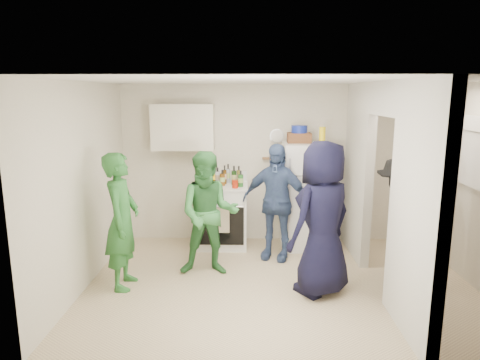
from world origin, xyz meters
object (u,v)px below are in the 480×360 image
(stove, at_px, (221,216))
(fridge, at_px, (304,196))
(wicker_basket, at_px, (299,138))
(yellow_cup_stack_top, at_px, (322,135))
(person_denim, at_px, (275,202))
(person_navy, at_px, (322,219))
(person_nook, at_px, (399,221))
(person_green_left, at_px, (122,221))
(person_green_center, at_px, (209,214))
(blue_bowl, at_px, (299,129))

(stove, xyz_separation_m, fridge, (1.28, -0.03, 0.33))
(wicker_basket, distance_m, yellow_cup_stack_top, 0.36)
(person_denim, bearing_deg, yellow_cup_stack_top, 47.96)
(fridge, xyz_separation_m, person_navy, (0.00, -1.57, 0.10))
(fridge, distance_m, yellow_cup_stack_top, 0.97)
(stove, bearing_deg, person_nook, -30.24)
(person_green_left, relative_size, person_green_center, 1.03)
(person_green_center, bearing_deg, stove, 83.55)
(person_green_center, xyz_separation_m, person_denim, (0.90, 0.57, 0.02))
(yellow_cup_stack_top, height_order, person_navy, yellow_cup_stack_top)
(stove, relative_size, fridge, 0.60)
(person_denim, xyz_separation_m, person_navy, (0.48, -1.10, 0.08))
(stove, height_order, person_navy, person_navy)
(stove, distance_m, person_denim, 1.01)
(blue_bowl, height_order, person_green_left, blue_bowl)
(stove, height_order, blue_bowl, blue_bowl)
(person_nook, bearing_deg, fridge, -118.81)
(person_green_center, bearing_deg, yellow_cup_stack_top, 29.16)
(stove, xyz_separation_m, person_nook, (2.28, -1.33, 0.32))
(person_denim, bearing_deg, wicker_basket, 74.19)
(stove, xyz_separation_m, yellow_cup_stack_top, (1.50, -0.13, 1.27))
(person_navy, bearing_deg, person_green_center, -59.89)
(wicker_basket, xyz_separation_m, blue_bowl, (0.00, 0.00, 0.13))
(yellow_cup_stack_top, distance_m, person_denim, 1.20)
(blue_bowl, height_order, person_nook, blue_bowl)
(person_navy, bearing_deg, yellow_cup_stack_top, -137.16)
(fridge, relative_size, wicker_basket, 4.65)
(fridge, xyz_separation_m, person_green_left, (-2.39, -1.44, 0.03))
(wicker_basket, bearing_deg, person_nook, -50.83)
(person_green_left, bearing_deg, fridge, -59.10)
(wicker_basket, relative_size, person_denim, 0.21)
(blue_bowl, bearing_deg, stove, -179.03)
(person_navy, bearing_deg, stove, -90.05)
(stove, xyz_separation_m, person_green_left, (-1.11, -1.47, 0.35))
(wicker_basket, height_order, person_green_center, wicker_basket)
(fridge, xyz_separation_m, blue_bowl, (-0.10, 0.05, 1.02))
(yellow_cup_stack_top, bearing_deg, person_denim, -151.99)
(fridge, bearing_deg, person_navy, -89.87)
(wicker_basket, height_order, blue_bowl, blue_bowl)
(stove, distance_m, person_green_center, 1.12)
(blue_bowl, xyz_separation_m, yellow_cup_stack_top, (0.32, -0.15, -0.08))
(fridge, distance_m, person_green_center, 1.72)
(fridge, relative_size, person_green_center, 0.99)
(stove, height_order, person_nook, person_nook)
(person_green_left, relative_size, person_denim, 1.00)
(wicker_basket, height_order, person_navy, person_navy)
(fridge, height_order, person_green_left, person_green_left)
(person_navy, xyz_separation_m, person_nook, (0.99, 0.27, -0.11))
(person_green_center, relative_size, person_navy, 0.89)
(person_green_left, xyz_separation_m, person_green_center, (1.02, 0.41, -0.02))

